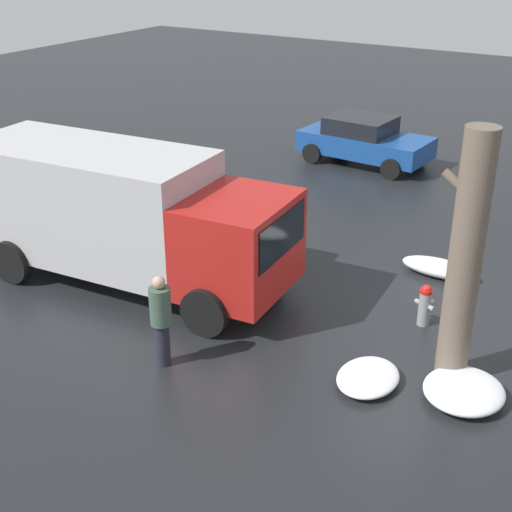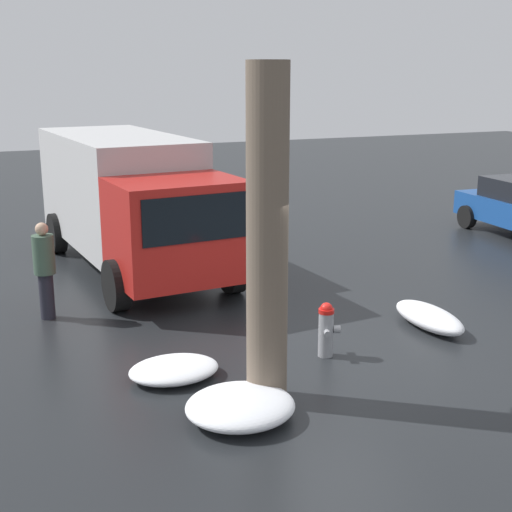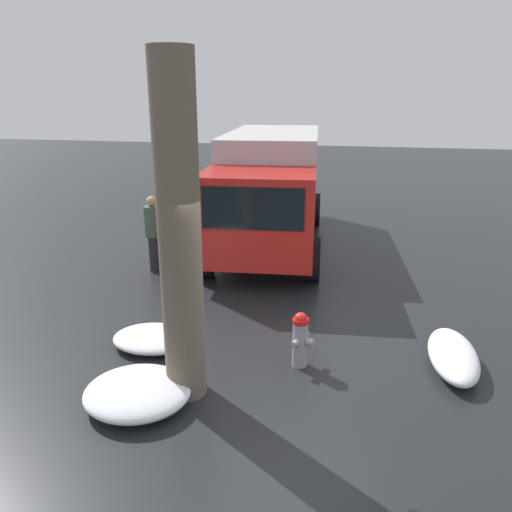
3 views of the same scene
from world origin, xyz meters
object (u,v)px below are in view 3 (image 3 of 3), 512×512
Objects in this scene: fire_hydrant at (300,339)px; pedestrian at (153,231)px; delivery_truck at (271,184)px; tree_trunk at (180,236)px.

pedestrian is at bearing 158.38° from fire_hydrant.
delivery_truck is at bearing 68.17° from pedestrian.
delivery_truck is at bearing 125.29° from fire_hydrant.
pedestrian is (4.17, 2.16, -1.19)m from tree_trunk.
fire_hydrant is at bearing -55.38° from tree_trunk.
tree_trunk is 6.79m from delivery_truck.
tree_trunk is 2.53× the size of pedestrian.
tree_trunk is 0.60× the size of delivery_truck.
tree_trunk reaches higher than fire_hydrant.
pedestrian is at bearing 27.36° from tree_trunk.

